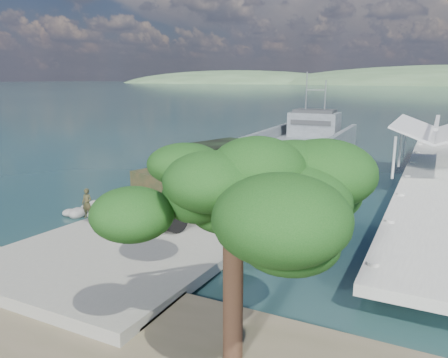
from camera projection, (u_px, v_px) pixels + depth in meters
ground at (166, 235)px, 24.63m from camera, size 1400.00×1400.00×0.00m
boat_ramp at (156, 236)px, 23.70m from camera, size 10.00×18.00×0.50m
shoreline_rocks at (89, 217)px, 27.75m from camera, size 3.20×5.60×0.90m
pier at (432, 167)px, 35.01m from camera, size 6.40×44.00×6.10m
landing_craft at (290, 155)px, 44.91m from camera, size 9.22×34.02×10.05m
military_truck at (203, 180)px, 26.23m from camera, size 5.41×9.53×4.25m
soldier at (88, 210)px, 24.68m from camera, size 0.68×0.50×1.70m
overhang_tree at (224, 190)px, 12.65m from camera, size 7.53×6.94×6.84m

